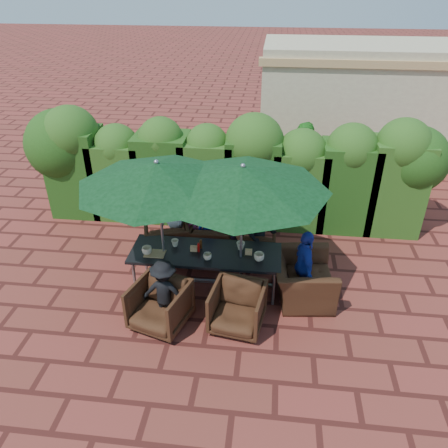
# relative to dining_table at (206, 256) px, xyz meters

# --- Properties ---
(ground) EXTENTS (80.00, 80.00, 0.00)m
(ground) POSITION_rel_dining_table_xyz_m (0.17, 0.22, -0.68)
(ground) COLOR maroon
(ground) RESTS_ON ground
(dining_table) EXTENTS (2.62, 0.90, 0.75)m
(dining_table) POSITION_rel_dining_table_xyz_m (0.00, 0.00, 0.00)
(dining_table) COLOR black
(dining_table) RESTS_ON ground
(umbrella_left) EXTENTS (2.62, 2.62, 2.46)m
(umbrella_left) POSITION_rel_dining_table_xyz_m (-0.73, -0.07, 1.54)
(umbrella_left) COLOR gray
(umbrella_left) RESTS_ON ground
(umbrella_right) EXTENTS (2.79, 2.79, 2.46)m
(umbrella_right) POSITION_rel_dining_table_xyz_m (0.62, -0.06, 1.54)
(umbrella_right) COLOR gray
(umbrella_right) RESTS_ON ground
(chair_far_left) EXTENTS (1.03, 1.00, 0.87)m
(chair_far_left) POSITION_rel_dining_table_xyz_m (-0.92, 0.91, -0.24)
(chair_far_left) COLOR black
(chair_far_left) RESTS_ON ground
(chair_far_mid) EXTENTS (0.80, 0.75, 0.82)m
(chair_far_mid) POSITION_rel_dining_table_xyz_m (-0.04, 1.02, -0.27)
(chair_far_mid) COLOR black
(chair_far_mid) RESTS_ON ground
(chair_far_right) EXTENTS (0.68, 0.64, 0.70)m
(chair_far_right) POSITION_rel_dining_table_xyz_m (0.87, 1.04, -0.33)
(chair_far_right) COLOR black
(chair_far_right) RESTS_ON ground
(chair_near_left) EXTENTS (1.02, 0.98, 0.85)m
(chair_near_left) POSITION_rel_dining_table_xyz_m (-0.59, -1.04, -0.25)
(chair_near_left) COLOR black
(chair_near_left) RESTS_ON ground
(chair_near_right) EXTENTS (0.92, 0.87, 0.83)m
(chair_near_right) POSITION_rel_dining_table_xyz_m (0.65, -0.94, -0.26)
(chair_near_right) COLOR black
(chair_near_right) RESTS_ON ground
(chair_end_right) EXTENTS (0.88, 1.24, 1.02)m
(chair_end_right) POSITION_rel_dining_table_xyz_m (1.70, -0.08, -0.17)
(chair_end_right) COLOR black
(chair_end_right) RESTS_ON ground
(adult_far_left) EXTENTS (0.69, 0.43, 1.35)m
(adult_far_left) POSITION_rel_dining_table_xyz_m (-0.75, 1.03, -0.00)
(adult_far_left) COLOR silver
(adult_far_left) RESTS_ON ground
(adult_far_mid) EXTENTS (0.60, 0.55, 1.35)m
(adult_far_mid) POSITION_rel_dining_table_xyz_m (-0.07, 0.96, -0.00)
(adult_far_mid) COLOR #1C2E99
(adult_far_mid) RESTS_ON ground
(adult_far_right) EXTENTS (0.67, 0.49, 1.26)m
(adult_far_right) POSITION_rel_dining_table_xyz_m (0.91, 0.89, -0.05)
(adult_far_right) COLOR black
(adult_far_right) RESTS_ON ground
(adult_near_left) EXTENTS (0.73, 0.35, 1.13)m
(adult_near_left) POSITION_rel_dining_table_xyz_m (-0.53, -0.91, -0.11)
(adult_near_left) COLOR black
(adult_near_left) RESTS_ON ground
(adult_end_right) EXTENTS (0.54, 0.83, 1.31)m
(adult_end_right) POSITION_rel_dining_table_xyz_m (1.70, -0.08, -0.02)
(adult_end_right) COLOR #1C2E99
(adult_end_right) RESTS_ON ground
(child_left) EXTENTS (0.33, 0.27, 0.88)m
(child_left) POSITION_rel_dining_table_xyz_m (-0.42, 0.95, -0.24)
(child_left) COLOR #EB5293
(child_left) RESTS_ON ground
(child_right) EXTENTS (0.35, 0.30, 0.85)m
(child_right) POSITION_rel_dining_table_xyz_m (0.35, 1.06, -0.25)
(child_right) COLOR #6F4595
(child_right) RESTS_ON ground
(pedestrian_a) EXTENTS (1.70, 1.16, 1.72)m
(pedestrian_a) POSITION_rel_dining_table_xyz_m (1.86, 4.54, 0.18)
(pedestrian_a) COLOR #2C9027
(pedestrian_a) RESTS_ON ground
(pedestrian_b) EXTENTS (0.91, 0.75, 1.64)m
(pedestrian_b) POSITION_rel_dining_table_xyz_m (2.97, 4.71, 0.14)
(pedestrian_b) COLOR #EB5293
(pedestrian_b) RESTS_ON ground
(pedestrian_c) EXTENTS (1.05, 1.12, 1.65)m
(pedestrian_c) POSITION_rel_dining_table_xyz_m (3.84, 4.52, 0.15)
(pedestrian_c) COLOR gray
(pedestrian_c) RESTS_ON ground
(cup_a) EXTENTS (0.18, 0.18, 0.14)m
(cup_a) POSITION_rel_dining_table_xyz_m (-0.99, -0.17, 0.14)
(cup_a) COLOR beige
(cup_a) RESTS_ON dining_table
(cup_b) EXTENTS (0.13, 0.13, 0.12)m
(cup_b) POSITION_rel_dining_table_xyz_m (-0.57, 0.13, 0.14)
(cup_b) COLOR beige
(cup_b) RESTS_ON dining_table
(cup_c) EXTENTS (0.14, 0.14, 0.11)m
(cup_c) POSITION_rel_dining_table_xyz_m (0.07, -0.21, 0.13)
(cup_c) COLOR beige
(cup_c) RESTS_ON dining_table
(cup_d) EXTENTS (0.15, 0.15, 0.14)m
(cup_d) POSITION_rel_dining_table_xyz_m (0.60, 0.17, 0.14)
(cup_d) COLOR beige
(cup_d) RESTS_ON dining_table
(cup_e) EXTENTS (0.18, 0.18, 0.14)m
(cup_e) POSITION_rel_dining_table_xyz_m (0.93, -0.14, 0.14)
(cup_e) COLOR beige
(cup_e) RESTS_ON dining_table
(ketchup_bottle) EXTENTS (0.04, 0.04, 0.17)m
(ketchup_bottle) POSITION_rel_dining_table_xyz_m (-0.12, 0.01, 0.16)
(ketchup_bottle) COLOR #B20C0A
(ketchup_bottle) RESTS_ON dining_table
(sauce_bottle) EXTENTS (0.04, 0.04, 0.17)m
(sauce_bottle) POSITION_rel_dining_table_xyz_m (-0.10, 0.12, 0.16)
(sauce_bottle) COLOR #4C230C
(sauce_bottle) RESTS_ON dining_table
(serving_tray) EXTENTS (0.35, 0.25, 0.02)m
(serving_tray) POSITION_rel_dining_table_xyz_m (-0.86, -0.16, 0.08)
(serving_tray) COLOR #9B794B
(serving_tray) RESTS_ON dining_table
(number_block_left) EXTENTS (0.12, 0.06, 0.10)m
(number_block_left) POSITION_rel_dining_table_xyz_m (-0.21, 0.01, 0.12)
(number_block_left) COLOR tan
(number_block_left) RESTS_ON dining_table
(number_block_right) EXTENTS (0.12, 0.06, 0.10)m
(number_block_right) POSITION_rel_dining_table_xyz_m (0.75, 0.02, 0.12)
(number_block_right) COLOR tan
(number_block_right) RESTS_ON dining_table
(hedge_wall) EXTENTS (9.10, 1.60, 2.51)m
(hedge_wall) POSITION_rel_dining_table_xyz_m (0.02, 2.54, 0.67)
(hedge_wall) COLOR #19370F
(hedge_wall) RESTS_ON ground
(building) EXTENTS (6.20, 3.08, 3.20)m
(building) POSITION_rel_dining_table_xyz_m (3.67, 7.21, 0.93)
(building) COLOR beige
(building) RESTS_ON ground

